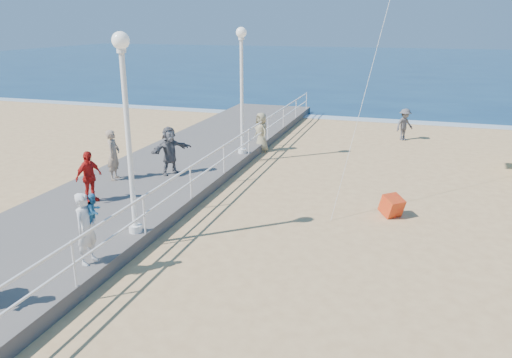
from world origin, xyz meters
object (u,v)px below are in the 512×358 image
(toddler_held, at_px, (94,211))
(beach_walker_c, at_px, (261,132))
(beach_walker_a, at_px, (405,125))
(lamp_post_mid, at_px, (126,115))
(woman_holding_toddler, at_px, (86,229))
(spectator_6, at_px, (114,155))
(lamp_post_far, at_px, (242,78))
(spectator_3, at_px, (89,177))
(spectator_5, at_px, (170,150))
(box_kite, at_px, (392,208))

(toddler_held, distance_m, beach_walker_c, 12.86)
(beach_walker_a, bearing_deg, lamp_post_mid, -160.14)
(toddler_held, bearing_deg, woman_holding_toddler, 138.64)
(lamp_post_mid, xyz_separation_m, beach_walker_a, (6.65, 15.53, -2.84))
(beach_walker_a, bearing_deg, spectator_6, -177.59)
(lamp_post_far, relative_size, spectator_3, 3.18)
(lamp_post_mid, relative_size, spectator_3, 3.18)
(spectator_5, xyz_separation_m, box_kite, (8.21, -0.93, -1.01))
(woman_holding_toddler, bearing_deg, spectator_6, 31.17)
(woman_holding_toddler, relative_size, spectator_5, 0.97)
(spectator_6, bearing_deg, beach_walker_a, -53.03)
(spectator_6, relative_size, box_kite, 3.07)
(woman_holding_toddler, xyz_separation_m, beach_walker_c, (0.35, 12.99, -0.35))
(lamp_post_mid, bearing_deg, box_kite, 33.16)
(box_kite, bearing_deg, lamp_post_mid, 170.58)
(spectator_6, height_order, beach_walker_a, spectator_6)
(lamp_post_far, xyz_separation_m, woman_holding_toddler, (-0.10, -10.94, -2.38))
(lamp_post_mid, xyz_separation_m, spectator_6, (-3.21, 4.03, -2.34))
(spectator_5, height_order, beach_walker_c, spectator_5)
(beach_walker_c, relative_size, box_kite, 3.10)
(lamp_post_mid, height_order, box_kite, lamp_post_mid)
(lamp_post_mid, distance_m, spectator_6, 5.66)
(lamp_post_far, height_order, beach_walker_c, lamp_post_far)
(toddler_held, xyz_separation_m, spectator_6, (-3.26, 5.82, -0.36))
(beach_walker_c, bearing_deg, box_kite, -3.90)
(lamp_post_mid, distance_m, spectator_5, 5.97)
(lamp_post_mid, xyz_separation_m, lamp_post_far, (0.00, 9.00, 0.00))
(lamp_post_far, xyz_separation_m, box_kite, (6.63, -4.67, -3.36))
(spectator_3, xyz_separation_m, box_kite, (9.25, 2.62, -0.94))
(toddler_held, height_order, spectator_3, toddler_held)
(toddler_held, bearing_deg, beach_walker_c, 2.75)
(lamp_post_mid, bearing_deg, beach_walker_c, 88.72)
(spectator_5, distance_m, spectator_6, 2.04)
(spectator_3, bearing_deg, woman_holding_toddler, -130.72)
(lamp_post_far, distance_m, beach_walker_a, 9.74)
(woman_holding_toddler, distance_m, spectator_3, 4.43)
(beach_walker_c, bearing_deg, spectator_3, -64.52)
(lamp_post_mid, xyz_separation_m, spectator_3, (-2.62, 1.71, -2.43))
(lamp_post_mid, xyz_separation_m, spectator_5, (-1.58, 5.26, -2.35))
(toddler_held, height_order, beach_walker_c, toddler_held)
(toddler_held, bearing_deg, spectator_5, 16.65)
(beach_walker_c, distance_m, box_kite, 9.29)
(spectator_5, bearing_deg, toddler_held, -135.08)
(lamp_post_mid, relative_size, spectator_5, 2.92)
(woman_holding_toddler, bearing_deg, spectator_3, 38.31)
(lamp_post_mid, xyz_separation_m, woman_holding_toddler, (-0.10, -1.94, -2.38))
(beach_walker_a, xyz_separation_m, box_kite, (-0.02, -11.20, -0.52))
(lamp_post_far, height_order, spectator_5, lamp_post_far)
(lamp_post_mid, relative_size, box_kite, 8.87)
(lamp_post_far, distance_m, box_kite, 8.78)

